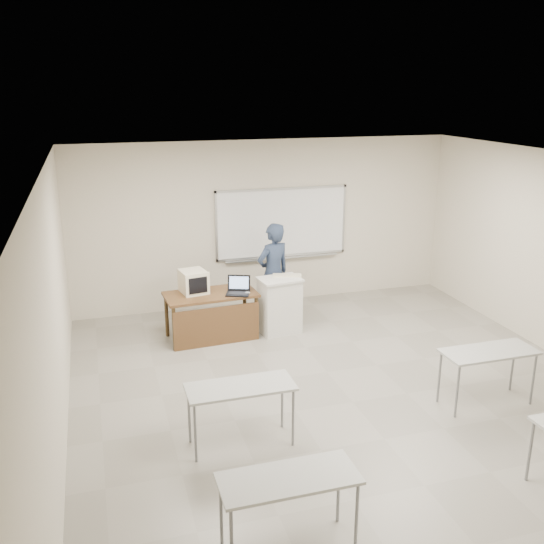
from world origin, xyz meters
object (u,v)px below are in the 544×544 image
object	(u,v)px
laptop	(237,290)
keyboard	(287,275)
whiteboard	(282,224)
instructor_desk	(212,308)
podium	(280,305)
crt_monitor	(193,282)
mouse	(247,293)
presenter	(273,274)

from	to	relation	value
laptop	keyboard	xyz separation A→B (m)	(0.87, 0.10, 0.13)
whiteboard	instructor_desk	world-z (taller)	whiteboard
podium	laptop	world-z (taller)	laptop
crt_monitor	instructor_desk	bearing A→B (deg)	-53.42
mouse	keyboard	distance (m)	0.76
laptop	keyboard	size ratio (longest dim) A/B	0.78
crt_monitor	keyboard	distance (m)	1.52
whiteboard	keyboard	bearing A→B (deg)	-104.15
podium	keyboard	world-z (taller)	keyboard
podium	keyboard	size ratio (longest dim) A/B	2.01
mouse	whiteboard	bearing A→B (deg)	31.23
podium	crt_monitor	bearing A→B (deg)	163.63
whiteboard	instructor_desk	distance (m)	2.38
crt_monitor	mouse	bearing A→B (deg)	-32.08
mouse	keyboard	bearing A→B (deg)	-10.44
instructor_desk	keyboard	world-z (taller)	keyboard
crt_monitor	podium	bearing A→B (deg)	-19.31
crt_monitor	keyboard	size ratio (longest dim) A/B	0.96
mouse	presenter	bearing A→B (deg)	18.41
whiteboard	crt_monitor	world-z (taller)	whiteboard
crt_monitor	presenter	bearing A→B (deg)	-0.66
presenter	keyboard	bearing A→B (deg)	88.45
mouse	presenter	size ratio (longest dim) A/B	0.05
keyboard	podium	bearing A→B (deg)	-134.66
whiteboard	crt_monitor	bearing A→B (deg)	-146.36
crt_monitor	mouse	distance (m)	0.88
podium	presenter	bearing A→B (deg)	79.47
instructor_desk	crt_monitor	xyz separation A→B (m)	(-0.25, 0.24, 0.38)
instructor_desk	laptop	distance (m)	0.48
laptop	mouse	xyz separation A→B (m)	(0.15, -0.08, -0.04)
podium	mouse	world-z (taller)	podium
whiteboard	keyboard	xyz separation A→B (m)	(-0.35, -1.39, -0.54)
whiteboard	crt_monitor	size ratio (longest dim) A/B	5.61
keyboard	mouse	bearing A→B (deg)	-148.64
instructor_desk	crt_monitor	size ratio (longest dim) A/B	3.26
mouse	presenter	xyz separation A→B (m)	(0.59, 0.55, 0.10)
podium	laptop	distance (m)	0.80
whiteboard	instructor_desk	xyz separation A→B (m)	(-1.62, -1.48, -0.94)
instructor_desk	podium	size ratio (longest dim) A/B	1.56
crt_monitor	presenter	distance (m)	1.41
whiteboard	instructor_desk	bearing A→B (deg)	-137.54
whiteboard	mouse	xyz separation A→B (m)	(-1.07, -1.57, -0.71)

